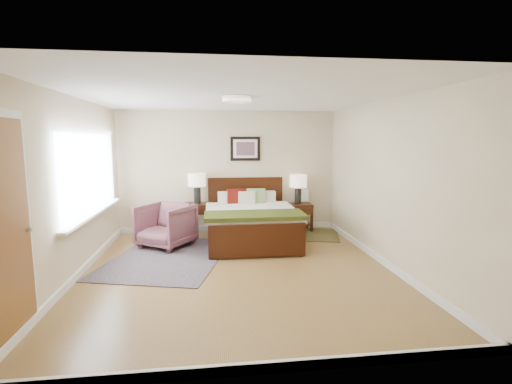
{
  "coord_description": "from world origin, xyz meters",
  "views": [
    {
      "loc": [
        -0.39,
        -5.25,
        1.9
      ],
      "look_at": [
        0.36,
        0.74,
        1.05
      ],
      "focal_mm": 26.0,
      "sensor_mm": 36.0,
      "label": 1
    }
  ],
  "objects_px": {
    "lamp_left": "(197,182)",
    "nightstand_left": "(198,209)",
    "bed": "(251,215)",
    "armchair": "(166,225)",
    "nightstand_right": "(298,214)",
    "lamp_right": "(298,183)",
    "rug_persian": "(168,257)"
  },
  "relations": [
    {
      "from": "armchair",
      "to": "lamp_right",
      "type": "bearing_deg",
      "value": 52.61
    },
    {
      "from": "nightstand_right",
      "to": "rug_persian",
      "type": "height_order",
      "value": "nightstand_right"
    },
    {
      "from": "nightstand_left",
      "to": "nightstand_right",
      "type": "bearing_deg",
      "value": 0.22
    },
    {
      "from": "nightstand_right",
      "to": "lamp_right",
      "type": "distance_m",
      "value": 0.65
    },
    {
      "from": "nightstand_left",
      "to": "armchair",
      "type": "relative_size",
      "value": 0.73
    },
    {
      "from": "armchair",
      "to": "rug_persian",
      "type": "distance_m",
      "value": 0.77
    },
    {
      "from": "armchair",
      "to": "rug_persian",
      "type": "relative_size",
      "value": 0.35
    },
    {
      "from": "lamp_left",
      "to": "nightstand_left",
      "type": "bearing_deg",
      "value": -90.0
    },
    {
      "from": "armchair",
      "to": "rug_persian",
      "type": "xyz_separation_m",
      "value": [
        0.1,
        -0.67,
        -0.38
      ]
    },
    {
      "from": "lamp_right",
      "to": "rug_persian",
      "type": "height_order",
      "value": "lamp_right"
    },
    {
      "from": "nightstand_right",
      "to": "lamp_right",
      "type": "height_order",
      "value": "lamp_right"
    },
    {
      "from": "nightstand_right",
      "to": "rug_persian",
      "type": "bearing_deg",
      "value": -148.43
    },
    {
      "from": "bed",
      "to": "nightstand_right",
      "type": "relative_size",
      "value": 3.57
    },
    {
      "from": "lamp_left",
      "to": "bed",
      "type": "bearing_deg",
      "value": -37.67
    },
    {
      "from": "lamp_left",
      "to": "armchair",
      "type": "bearing_deg",
      "value": -120.69
    },
    {
      "from": "lamp_left",
      "to": "rug_persian",
      "type": "distance_m",
      "value": 1.93
    },
    {
      "from": "nightstand_left",
      "to": "lamp_right",
      "type": "xyz_separation_m",
      "value": [
        2.09,
        0.02,
        0.5
      ]
    },
    {
      "from": "nightstand_right",
      "to": "lamp_left",
      "type": "distance_m",
      "value": 2.21
    },
    {
      "from": "nightstand_left",
      "to": "lamp_left",
      "type": "bearing_deg",
      "value": 90.0
    },
    {
      "from": "bed",
      "to": "nightstand_left",
      "type": "bearing_deg",
      "value": 143.1
    },
    {
      "from": "lamp_right",
      "to": "armchair",
      "type": "xyz_separation_m",
      "value": [
        -2.63,
        -0.9,
        -0.62
      ]
    },
    {
      "from": "bed",
      "to": "lamp_left",
      "type": "relative_size",
      "value": 3.35
    },
    {
      "from": "lamp_right",
      "to": "armchair",
      "type": "distance_m",
      "value": 2.84
    },
    {
      "from": "nightstand_left",
      "to": "armchair",
      "type": "distance_m",
      "value": 1.03
    },
    {
      "from": "rug_persian",
      "to": "armchair",
      "type": "bearing_deg",
      "value": 112.97
    },
    {
      "from": "bed",
      "to": "nightstand_right",
      "type": "xyz_separation_m",
      "value": [
        1.09,
        0.76,
        -0.16
      ]
    },
    {
      "from": "nightstand_right",
      "to": "lamp_right",
      "type": "relative_size",
      "value": 0.94
    },
    {
      "from": "bed",
      "to": "rug_persian",
      "type": "bearing_deg",
      "value": -151.18
    },
    {
      "from": "lamp_left",
      "to": "lamp_right",
      "type": "relative_size",
      "value": 1.0
    },
    {
      "from": "nightstand_right",
      "to": "armchair",
      "type": "relative_size",
      "value": 0.68
    },
    {
      "from": "nightstand_right",
      "to": "lamp_left",
      "type": "bearing_deg",
      "value": 179.63
    },
    {
      "from": "bed",
      "to": "armchair",
      "type": "height_order",
      "value": "bed"
    }
  ]
}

